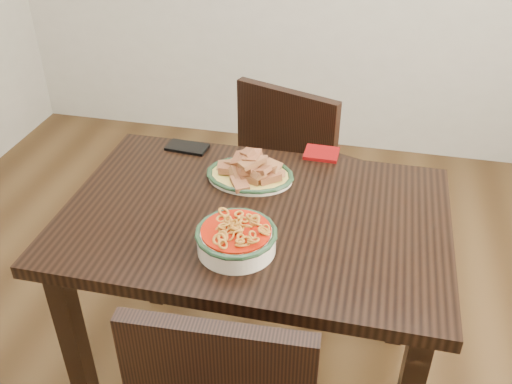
% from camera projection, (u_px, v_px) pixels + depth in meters
% --- Properties ---
extents(floor, '(3.50, 3.50, 0.00)m').
position_uv_depth(floor, '(234.00, 354.00, 2.19)').
color(floor, '#3A2512').
rests_on(floor, ground).
extents(dining_table, '(1.13, 0.76, 0.75)m').
position_uv_depth(dining_table, '(255.00, 241.00, 1.74)').
color(dining_table, black).
rests_on(dining_table, ground).
extents(chair_far, '(0.54, 0.54, 0.89)m').
position_uv_depth(chair_far, '(297.00, 169.00, 2.37)').
color(chair_far, black).
rests_on(chair_far, ground).
extents(fish_plate, '(0.27, 0.22, 0.11)m').
position_uv_depth(fish_plate, '(250.00, 167.00, 1.81)').
color(fish_plate, beige).
rests_on(fish_plate, dining_table).
extents(noodle_bowl, '(0.22, 0.22, 0.08)m').
position_uv_depth(noodle_bowl, '(236.00, 237.00, 1.52)').
color(noodle_bowl, white).
rests_on(noodle_bowl, dining_table).
extents(smartphone, '(0.15, 0.09, 0.01)m').
position_uv_depth(smartphone, '(187.00, 147.00, 2.00)').
color(smartphone, black).
rests_on(smartphone, dining_table).
extents(napkin, '(0.12, 0.10, 0.01)m').
position_uv_depth(napkin, '(322.00, 153.00, 1.96)').
color(napkin, maroon).
rests_on(napkin, dining_table).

